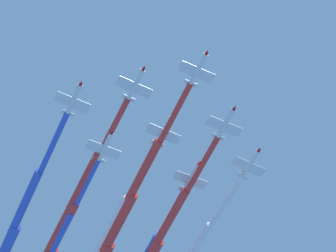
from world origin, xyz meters
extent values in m
cylinder|color=silver|center=(-10.99, -12.01, 183.74)|extent=(6.99, 7.37, 1.15)
cone|color=red|center=(-14.44, -15.70, 183.74)|extent=(1.69, 1.70, 1.10)
cylinder|color=black|center=(-7.75, -8.54, 183.74)|extent=(1.04, 1.03, 0.87)
ellipsoid|color=black|center=(-12.33, -13.47, 184.20)|extent=(1.88, 1.93, 0.72)
cube|color=silver|center=(-10.63, -11.61, 183.69)|extent=(7.98, 7.70, 0.57)
cube|color=red|center=(-7.81, -14.24, 183.56)|extent=(2.08, 2.16, 0.14)
cube|color=red|center=(-13.43, -8.99, 183.95)|extent=(2.08, 2.16, 0.14)
cube|color=silver|center=(-8.41, -9.25, 183.74)|extent=(3.09, 2.99, 0.26)
cube|color=red|center=(-8.38, -9.28, 184.68)|extent=(1.11, 1.17, 1.90)
cylinder|color=red|center=(-1.62, -1.98, 183.74)|extent=(14.69, 15.59, 1.47)
cylinder|color=red|center=(10.00, 10.91, 183.75)|extent=(15.23, 16.09, 2.20)
cylinder|color=red|center=(22.14, 23.31, 183.73)|extent=(15.77, 16.59, 2.94)
cylinder|color=silver|center=(3.87, -13.00, 181.58)|extent=(6.96, 7.36, 1.13)
cone|color=red|center=(0.43, -16.70, 181.58)|extent=(1.67, 1.68, 1.08)
cylinder|color=black|center=(7.10, -9.52, 181.58)|extent=(1.03, 1.02, 0.85)
ellipsoid|color=black|center=(2.53, -14.46, 182.04)|extent=(1.86, 1.92, 0.70)
cube|color=silver|center=(4.23, -12.60, 181.53)|extent=(7.99, 7.70, 0.39)
cube|color=red|center=(7.06, -15.22, 181.48)|extent=(2.08, 2.16, 0.12)
cube|color=red|center=(1.42, -9.98, 181.71)|extent=(2.08, 2.16, 0.12)
cube|color=silver|center=(6.44, -10.23, 181.58)|extent=(3.09, 2.99, 0.19)
cube|color=red|center=(6.46, -10.25, 182.53)|extent=(1.08, 1.15, 1.90)
cylinder|color=red|center=(13.25, -2.90, 181.58)|extent=(14.73, 15.69, 1.44)
cylinder|color=red|center=(24.92, 10.10, 181.59)|extent=(15.26, 16.19, 2.16)
cylinder|color=silver|center=(-13.29, 2.70, 183.08)|extent=(6.85, 7.48, 1.15)
cone|color=red|center=(-16.65, -1.06, 183.08)|extent=(1.68, 1.70, 1.09)
cylinder|color=black|center=(-10.13, 6.25, 183.08)|extent=(1.04, 1.02, 0.86)
ellipsoid|color=black|center=(-14.59, 1.21, 183.55)|extent=(1.85, 1.94, 0.71)
cube|color=silver|center=(-12.93, 3.11, 183.03)|extent=(8.06, 7.60, 0.52)
cube|color=red|center=(-10.06, 0.55, 182.93)|extent=(2.06, 2.18, 0.13)
cube|color=red|center=(-15.80, 5.67, 183.27)|extent=(2.06, 2.18, 0.13)
cube|color=silver|center=(-10.77, 5.53, 183.08)|extent=(3.12, 2.95, 0.24)
cube|color=red|center=(-10.74, 5.50, 184.03)|extent=(1.08, 1.18, 1.90)
cylinder|color=red|center=(-4.37, 12.70, 183.08)|extent=(13.87, 15.30, 1.46)
cylinder|color=red|center=(6.52, 25.37, 183.09)|extent=(14.42, 15.79, 2.19)
cylinder|color=red|center=(17.94, 37.55, 183.07)|extent=(14.96, 16.28, 2.92)
cylinder|color=silver|center=(1.57, 1.72, 184.10)|extent=(6.92, 7.42, 1.15)
cone|color=red|center=(-1.84, -2.01, 184.10)|extent=(1.68, 1.70, 1.09)
cylinder|color=black|center=(4.78, 5.22, 184.10)|extent=(1.04, 1.03, 0.86)
ellipsoid|color=black|center=(0.25, 0.24, 184.57)|extent=(1.87, 1.94, 0.72)
cube|color=silver|center=(1.93, 2.12, 184.05)|extent=(8.02, 7.66, 0.54)
cube|color=red|center=(4.77, -0.48, 183.94)|extent=(2.07, 2.17, 0.13)
cube|color=red|center=(-0.90, 4.71, 184.30)|extent=(2.07, 2.17, 0.13)
cube|color=silver|center=(4.12, 4.51, 184.10)|extent=(3.10, 2.97, 0.25)
cube|color=red|center=(4.15, 4.47, 185.05)|extent=(1.10, 1.18, 1.90)
cylinder|color=white|center=(11.09, 12.13, 184.10)|extent=(15.14, 16.36, 1.47)
cylinder|color=white|center=(23.09, 25.70, 184.11)|extent=(15.68, 16.86, 2.20)
cylinder|color=silver|center=(18.73, -13.99, 184.20)|extent=(6.84, 7.50, 1.16)
cone|color=red|center=(15.37, -17.76, 184.20)|extent=(1.69, 1.70, 1.10)
cylinder|color=black|center=(21.88, -10.44, 184.20)|extent=(1.05, 1.03, 0.87)
ellipsoid|color=black|center=(17.43, -15.48, 184.67)|extent=(1.86, 1.95, 0.72)
cube|color=silver|center=(19.09, -13.58, 184.15)|extent=(8.07, 7.60, 0.59)
cube|color=red|center=(21.96, -16.14, 184.01)|extent=(2.05, 2.19, 0.14)
cube|color=red|center=(16.22, -11.03, 184.43)|extent=(2.05, 2.19, 0.14)
cube|color=silver|center=(21.24, -11.16, 184.20)|extent=(3.12, 2.95, 0.27)
cube|color=red|center=(21.28, -11.20, 185.15)|extent=(1.10, 1.19, 1.90)
cylinder|color=white|center=(27.76, -3.83, 184.20)|extent=(14.15, 15.66, 1.47)
cylinder|color=white|center=(38.89, 9.14, 184.22)|extent=(14.70, 16.15, 2.21)
cylinder|color=silver|center=(-15.59, 17.42, 182.38)|extent=(6.92, 7.40, 1.13)
cone|color=red|center=(-19.00, 13.70, 182.38)|extent=(1.67, 1.69, 1.08)
cylinder|color=black|center=(-12.38, 20.92, 182.38)|extent=(1.03, 1.02, 0.85)
ellipsoid|color=black|center=(-16.92, 15.95, 182.85)|extent=(1.86, 1.93, 0.70)
cube|color=silver|center=(-15.22, 17.82, 182.33)|extent=(8.01, 7.67, 0.39)
cube|color=red|center=(-12.39, 15.21, 182.28)|extent=(2.07, 2.17, 0.12)
cube|color=red|center=(-18.06, 20.42, 182.52)|extent=(2.07, 2.17, 0.12)
cube|color=silver|center=(-13.03, 20.20, 182.38)|extent=(3.10, 2.98, 0.20)
cube|color=red|center=(-13.01, 20.18, 183.33)|extent=(1.08, 1.15, 1.90)
cylinder|color=blue|center=(-5.91, 27.96, 182.38)|extent=(15.47, 16.67, 1.44)
cylinder|color=blue|center=(6.40, 41.81, 182.39)|extent=(16.00, 17.16, 2.16)
cylinder|color=silver|center=(16.43, 0.73, 183.57)|extent=(6.98, 7.31, 1.11)
cone|color=red|center=(12.97, -2.95, 183.57)|extent=(1.66, 1.67, 1.05)
cylinder|color=black|center=(19.69, 4.18, 183.57)|extent=(1.01, 1.01, 0.83)
ellipsoid|color=black|center=(15.07, -0.71, 184.03)|extent=(1.86, 1.91, 0.68)
cube|color=silver|center=(16.80, 1.12, 183.52)|extent=(7.96, 7.73, 0.18)
cube|color=red|center=(19.60, -1.52, 183.57)|extent=(2.09, 2.15, 0.10)
cube|color=red|center=(14.00, 3.76, 183.60)|extent=(2.09, 2.15, 0.10)
cube|color=silver|center=(19.02, 3.48, 183.57)|extent=(3.08, 3.00, 0.12)
cube|color=red|center=(19.03, 3.47, 184.52)|extent=(1.05, 1.11, 1.90)
cylinder|color=blue|center=(25.49, 10.34, 183.57)|extent=(13.90, 14.62, 1.41)
cylinder|color=silver|center=(-0.73, 16.43, 182.56)|extent=(6.90, 7.37, 1.10)
cone|color=red|center=(-4.14, 12.71, 182.56)|extent=(1.65, 1.66, 1.05)
cylinder|color=black|center=(2.48, 19.93, 182.56)|extent=(1.01, 1.00, 0.83)
ellipsoid|color=black|center=(-2.07, 14.97, 183.03)|extent=(1.84, 1.91, 0.68)
cube|color=silver|center=(-0.36, 16.83, 182.51)|extent=(8.01, 7.67, 0.14)
cube|color=red|center=(2.47, 14.23, 182.58)|extent=(2.07, 2.17, 0.10)
cube|color=red|center=(-3.20, 19.43, 182.58)|extent=(2.07, 2.17, 0.10)
cube|color=silver|center=(1.83, 19.22, 182.56)|extent=(3.10, 2.97, 0.10)
cube|color=red|center=(1.83, 19.22, 183.51)|extent=(1.04, 1.11, 1.90)
cylinder|color=blue|center=(8.74, 26.75, 182.56)|extent=(14.96, 16.12, 1.40)
cylinder|color=blue|center=(20.63, 40.14, 182.56)|extent=(15.47, 16.59, 2.10)
camera|label=1|loc=(-96.22, -40.62, 13.82)|focal=89.35mm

